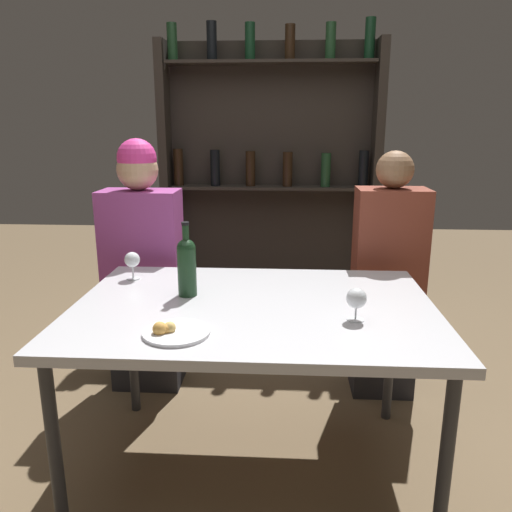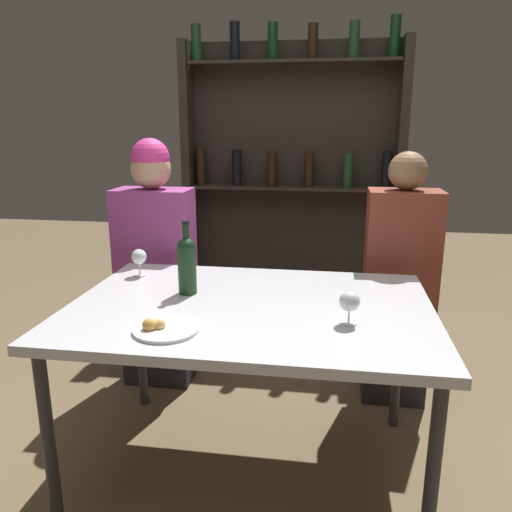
% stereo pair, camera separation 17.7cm
% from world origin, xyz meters
% --- Properties ---
extents(ground_plane, '(10.00, 10.00, 0.00)m').
position_xyz_m(ground_plane, '(0.00, 0.00, 0.00)').
color(ground_plane, brown).
extents(dining_table, '(1.36, 0.95, 0.73)m').
position_xyz_m(dining_table, '(0.00, 0.00, 0.67)').
color(dining_table, silver).
rests_on(dining_table, ground_plane).
extents(wine_rack_wall, '(1.53, 0.21, 2.05)m').
position_xyz_m(wine_rack_wall, '(-0.00, 1.82, 1.05)').
color(wine_rack_wall, '#28231E').
rests_on(wine_rack_wall, ground_plane).
extents(wine_bottle, '(0.07, 0.07, 0.30)m').
position_xyz_m(wine_bottle, '(-0.27, 0.09, 0.86)').
color(wine_bottle, '#19381E').
rests_on(wine_bottle, dining_table).
extents(wine_glass_0, '(0.07, 0.07, 0.12)m').
position_xyz_m(wine_glass_0, '(0.36, -0.14, 0.81)').
color(wine_glass_0, silver).
rests_on(wine_glass_0, dining_table).
extents(wine_glass_1, '(0.07, 0.07, 0.12)m').
position_xyz_m(wine_glass_1, '(-0.55, 0.29, 0.81)').
color(wine_glass_1, silver).
rests_on(wine_glass_1, dining_table).
extents(food_plate_0, '(0.22, 0.22, 0.05)m').
position_xyz_m(food_plate_0, '(-0.24, -0.30, 0.74)').
color(food_plate_0, white).
rests_on(food_plate_0, dining_table).
extents(seated_person_left, '(0.39, 0.22, 1.32)m').
position_xyz_m(seated_person_left, '(-0.62, 0.68, 0.64)').
color(seated_person_left, '#26262B').
rests_on(seated_person_left, ground_plane).
extents(seated_person_right, '(0.34, 0.22, 1.26)m').
position_xyz_m(seated_person_right, '(0.64, 0.68, 0.60)').
color(seated_person_right, '#26262B').
rests_on(seated_person_right, ground_plane).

